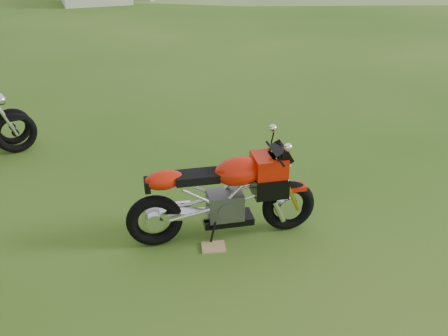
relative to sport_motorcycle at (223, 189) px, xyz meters
name	(u,v)px	position (x,y,z in m)	size (l,w,h in m)	color
ground	(252,227)	(0.38, 0.06, -0.61)	(120.00, 120.00, 0.00)	#255111
sport_motorcycle	(223,189)	(0.00, 0.00, 0.00)	(2.03, 0.51, 1.22)	red
plywood_board	(213,247)	(-0.18, -0.18, -0.60)	(0.26, 0.21, 0.02)	tan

